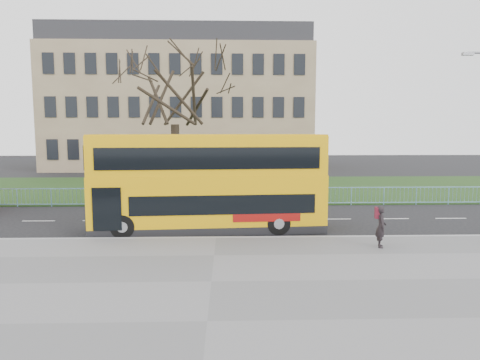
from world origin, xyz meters
name	(u,v)px	position (x,y,z in m)	size (l,w,h in m)	color
ground	(217,231)	(0.00, 0.00, 0.00)	(120.00, 120.00, 0.00)	black
pavement	(211,283)	(0.00, -6.75, 0.06)	(80.00, 10.50, 0.12)	slate
kerb	(216,238)	(0.00, -1.55, 0.07)	(80.00, 0.20, 0.14)	gray
grass_verge	(221,188)	(0.00, 14.30, 0.04)	(80.00, 15.40, 0.08)	#1C3714
guard_railing	(219,197)	(0.00, 6.60, 0.55)	(40.00, 0.12, 1.10)	#6EA3C3
bare_tree	(175,110)	(-3.00, 10.00, 5.84)	(8.07, 8.07, 11.52)	black
civic_building	(183,110)	(-5.00, 35.00, 7.00)	(30.00, 15.00, 14.00)	#8B7558
yellow_bus	(209,180)	(-0.35, 0.17, 2.30)	(10.36, 3.11, 4.28)	#E9A909
pedestrian	(381,227)	(6.25, -3.22, 0.90)	(0.57, 0.37, 1.57)	black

